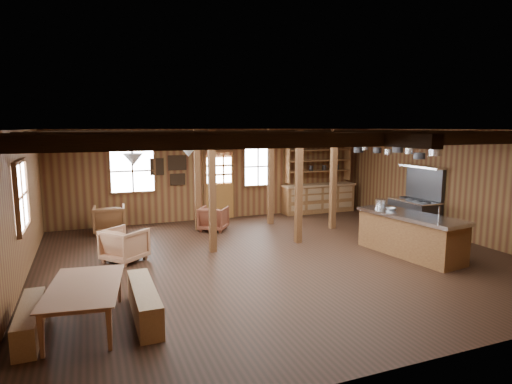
{
  "coord_description": "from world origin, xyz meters",
  "views": [
    {
      "loc": [
        -3.79,
        -8.27,
        2.84
      ],
      "look_at": [
        -0.13,
        1.01,
        1.33
      ],
      "focal_mm": 30.0,
      "sensor_mm": 36.0,
      "label": 1
    }
  ],
  "objects_px": {
    "kitchen_island": "(410,234)",
    "commercial_range": "(416,209)",
    "armchair_a": "(109,219)",
    "dining_table": "(88,306)",
    "armchair_b": "(214,219)",
    "armchair_c": "(125,245)"
  },
  "relations": [
    {
      "from": "armchair_a",
      "to": "dining_table",
      "type": "bearing_deg",
      "value": 88.12
    },
    {
      "from": "dining_table",
      "to": "armchair_c",
      "type": "bearing_deg",
      "value": -5.92
    },
    {
      "from": "armchair_a",
      "to": "armchair_b",
      "type": "bearing_deg",
      "value": 169.03
    },
    {
      "from": "kitchen_island",
      "to": "commercial_range",
      "type": "relative_size",
      "value": 1.45
    },
    {
      "from": "dining_table",
      "to": "armchair_c",
      "type": "distance_m",
      "value": 3.06
    },
    {
      "from": "kitchen_island",
      "to": "dining_table",
      "type": "bearing_deg",
      "value": -179.12
    },
    {
      "from": "armchair_b",
      "to": "commercial_range",
      "type": "bearing_deg",
      "value": -167.21
    },
    {
      "from": "dining_table",
      "to": "kitchen_island",
      "type": "bearing_deg",
      "value": -72.6
    },
    {
      "from": "commercial_range",
      "to": "armchair_a",
      "type": "bearing_deg",
      "value": 161.01
    },
    {
      "from": "armchair_c",
      "to": "commercial_range",
      "type": "bearing_deg",
      "value": -130.18
    },
    {
      "from": "dining_table",
      "to": "armchair_a",
      "type": "relative_size",
      "value": 2.09
    },
    {
      "from": "kitchen_island",
      "to": "armchair_b",
      "type": "bearing_deg",
      "value": 123.31
    },
    {
      "from": "armchair_a",
      "to": "armchair_b",
      "type": "height_order",
      "value": "armchair_a"
    },
    {
      "from": "commercial_range",
      "to": "dining_table",
      "type": "distance_m",
      "value": 9.05
    },
    {
      "from": "armchair_a",
      "to": "commercial_range",
      "type": "bearing_deg",
      "value": 164.89
    },
    {
      "from": "dining_table",
      "to": "armchair_c",
      "type": "xyz_separation_m",
      "value": [
        0.75,
        2.97,
        0.05
      ]
    },
    {
      "from": "commercial_range",
      "to": "armchair_c",
      "type": "distance_m",
      "value": 7.81
    },
    {
      "from": "dining_table",
      "to": "armchair_a",
      "type": "bearing_deg",
      "value": 2.5
    },
    {
      "from": "kitchen_island",
      "to": "armchair_b",
      "type": "xyz_separation_m",
      "value": [
        -3.45,
        3.88,
        -0.14
      ]
    },
    {
      "from": "kitchen_island",
      "to": "armchair_c",
      "type": "distance_m",
      "value": 6.28
    },
    {
      "from": "armchair_a",
      "to": "armchair_c",
      "type": "height_order",
      "value": "armchair_a"
    },
    {
      "from": "kitchen_island",
      "to": "armchair_a",
      "type": "distance_m",
      "value": 7.69
    }
  ]
}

